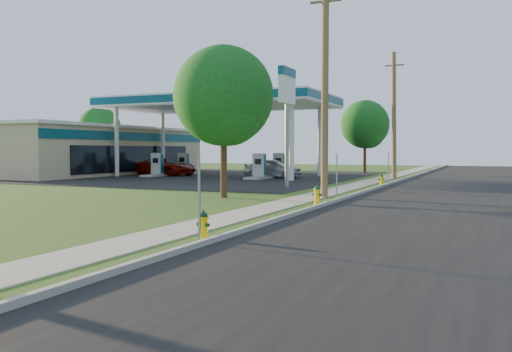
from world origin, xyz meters
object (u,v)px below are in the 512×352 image
Objects in this scene: utility_pole_far at (394,115)px; price_pylon at (287,93)px; hydrant_near at (203,225)px; utility_pole_mid at (325,88)px; car_red at (166,167)px; fuel_pump_ne at (259,169)px; tree_lot at (366,126)px; car_silver at (273,168)px; tree_verge at (225,100)px; hydrant_mid at (317,195)px; fuel_pump_sw at (184,166)px; fuel_pump_se at (279,168)px; fuel_pump_nw at (157,168)px; hydrant_far at (382,180)px; tree_back at (100,129)px.

utility_pole_far is 1.39× the size of price_pylon.
hydrant_near is (4.51, -17.69, -5.09)m from price_pylon.
utility_pole_mid reaches higher than car_red.
tree_lot is at bearing 68.18° from fuel_pump_ne.
tree_verge is at bearing -169.39° from car_silver.
utility_pole_far is 30.52m from hydrant_near.
hydrant_mid is (4.45, -28.70, -3.94)m from tree_lot.
tree_verge is at bearing -154.59° from utility_pole_mid.
fuel_pump_ne is 4.12× the size of hydrant_mid.
fuel_pump_se is (9.00, 0.00, 0.00)m from fuel_pump_sw.
fuel_pump_ne reaches higher than hydrant_near.
fuel_pump_nw is 18.96m from hydrant_far.
fuel_pump_se is 0.47× the size of price_pylon.
hydrant_near is at bearing -83.32° from tree_lot.
price_pylon is 9.67× the size of hydrant_near.
hydrant_far is at bearing -37.68° from fuel_pump_se.
hydrant_mid is (0.62, -3.04, -4.57)m from utility_pole_mid.
tree_verge is at bearing 166.78° from hydrant_mid.
tree_back is at bearing 138.72° from tree_verge.
car_silver is (0.35, -2.18, 0.03)m from fuel_pump_se.
car_silver is at bearing -80.96° from fuel_pump_se.
fuel_pump_ne is at bearing -150.67° from utility_pole_far.
fuel_pump_se is 12.19m from hydrant_far.
fuel_pump_sw is 14.18m from tree_back.
price_pylon reaches higher than fuel_pump_nw.
hydrant_far is (9.64, -7.45, -0.38)m from fuel_pump_se.
tree_verge is at bearing -41.28° from tree_back.
fuel_pump_se is 4.60× the size of hydrant_far.
tree_back reaches higher than fuel_pump_ne.
fuel_pump_se is at bearing 104.29° from tree_verge.
fuel_pump_se is at bearing 117.63° from utility_pole_mid.
tree_lot is 1.25× the size of car_red.
fuel_pump_sw is 0.47× the size of price_pylon.
price_pylon is 1.00× the size of tree_verge.
hydrant_far is (4.64, 4.05, -5.09)m from price_pylon.
fuel_pump_sw is at bearing 156.04° from fuel_pump_ne.
fuel_pump_nw is at bearing 144.01° from utility_pole_mid.
utility_pole_far is at bearing 78.45° from tree_verge.
tree_back is 1.51× the size of car_silver.
fuel_pump_ne reaches higher than car_silver.
fuel_pump_sw is 9.60m from car_silver.
utility_pole_mid is 3.06× the size of fuel_pump_nw.
car_red is at bearing -96.93° from fuel_pump_sw.
tree_verge reaches higher than price_pylon.
utility_pole_mid reaches higher than hydrant_mid.
car_silver is at bearing 119.99° from utility_pole_mid.
utility_pole_far reaches higher than tree_back.
fuel_pump_nw is 9.00m from fuel_pump_ne.
fuel_pump_nw is at bearing 151.82° from price_pylon.
fuel_pump_sw is 0.73× the size of car_silver.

